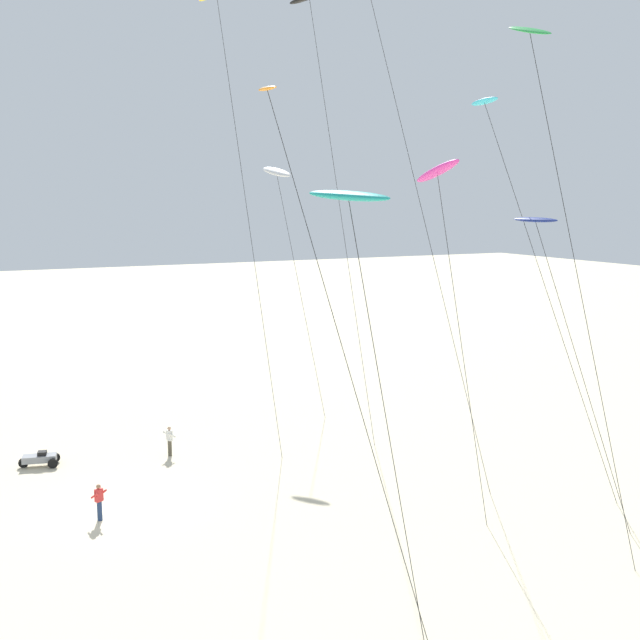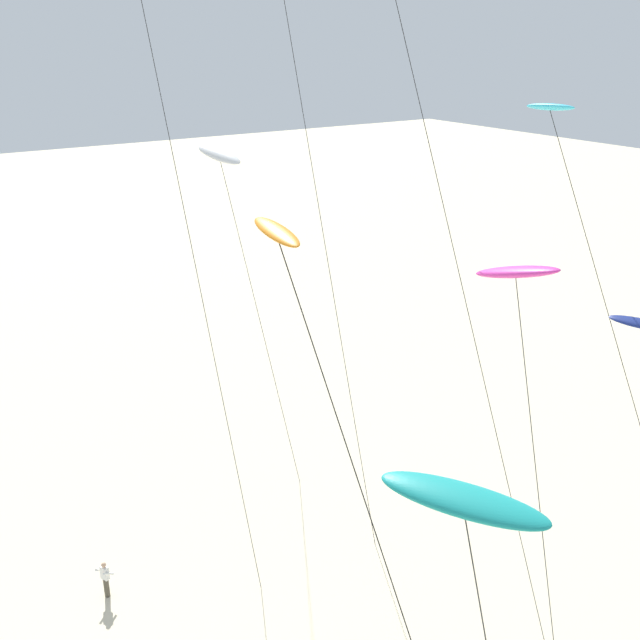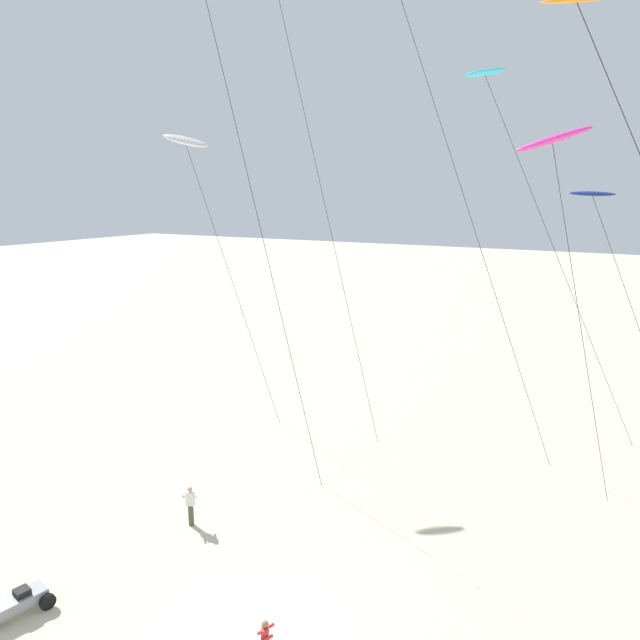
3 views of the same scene
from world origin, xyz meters
TOP-DOWN VIEW (x-y plane):
  - ground_plane at (0.00, 0.00)m, footprint 260.00×260.00m
  - kite_navy at (6.86, 17.90)m, footprint 6.44×1.86m
  - kite_magenta at (5.49, 13.36)m, footprint 4.87×1.19m
  - kite_white at (-13.67, 13.65)m, footprint 6.48×2.04m
  - kite_teal at (11.44, 5.81)m, footprint 5.28×2.38m
  - kite_orange at (7.37, 4.88)m, footprint 9.48×2.18m
  - kite_cyan at (1.38, 19.21)m, footprint 9.52×2.15m
  - kite_green at (8.93, 15.44)m, footprint 6.79×1.76m
  - kite_flyer_nearest at (1.00, -0.99)m, footprint 0.69×0.71m
  - kite_flyer_middle at (-5.84, 3.85)m, footprint 0.69×0.68m
  - beach_buggy at (-7.21, -2.75)m, footprint 1.25×2.13m

SIDE VIEW (x-z plane):
  - ground_plane at x=0.00m, z-range 0.00..0.00m
  - beach_buggy at x=-7.21m, z-range 0.02..0.84m
  - kite_flyer_nearest at x=1.00m, z-range 0.06..1.73m
  - kite_flyer_middle at x=-5.84m, z-range 0.06..1.73m
  - kite_navy at x=6.86m, z-range 6.22..19.49m
  - kite_teal at x=11.44m, z-range 6.82..21.18m
  - kite_magenta at x=5.49m, z-range 7.23..23.04m
  - kite_white at x=-13.67m, z-range 7.55..24.07m
  - kite_orange at x=7.37m, z-range 8.05..26.18m
  - kite_cyan at x=1.38m, z-range 8.95..28.22m
  - kite_green at x=8.93m, z-range 9.20..30.28m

